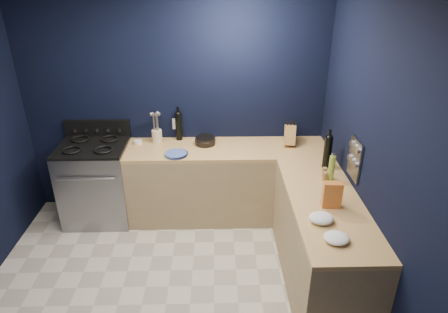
{
  "coord_description": "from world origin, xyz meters",
  "views": [
    {
      "loc": [
        0.46,
        -2.61,
        2.76
      ],
      "look_at": [
        0.55,
        1.0,
        1.0
      ],
      "focal_mm": 31.35,
      "sensor_mm": 36.0,
      "label": 1
    }
  ],
  "objects_px": {
    "plate_stack": "(176,154)",
    "knife_block": "(290,135)",
    "crouton_bag": "(332,195)",
    "gas_range": "(98,183)",
    "utensil_crock": "(157,136)"
  },
  "relations": [
    {
      "from": "plate_stack",
      "to": "knife_block",
      "type": "distance_m",
      "value": 1.33
    },
    {
      "from": "plate_stack",
      "to": "crouton_bag",
      "type": "height_order",
      "value": "crouton_bag"
    },
    {
      "from": "gas_range",
      "to": "utensil_crock",
      "type": "relative_size",
      "value": 6.22
    },
    {
      "from": "gas_range",
      "to": "knife_block",
      "type": "bearing_deg",
      "value": 2.74
    },
    {
      "from": "gas_range",
      "to": "knife_block",
      "type": "relative_size",
      "value": 4.04
    },
    {
      "from": "gas_range",
      "to": "crouton_bag",
      "type": "height_order",
      "value": "crouton_bag"
    },
    {
      "from": "gas_range",
      "to": "crouton_bag",
      "type": "relative_size",
      "value": 3.93
    },
    {
      "from": "crouton_bag",
      "to": "knife_block",
      "type": "bearing_deg",
      "value": 99.64
    },
    {
      "from": "knife_block",
      "to": "crouton_bag",
      "type": "height_order",
      "value": "knife_block"
    },
    {
      "from": "plate_stack",
      "to": "utensil_crock",
      "type": "height_order",
      "value": "utensil_crock"
    },
    {
      "from": "utensil_crock",
      "to": "plate_stack",
      "type": "bearing_deg",
      "value": -56.13
    },
    {
      "from": "plate_stack",
      "to": "knife_block",
      "type": "bearing_deg",
      "value": 12.33
    },
    {
      "from": "plate_stack",
      "to": "knife_block",
      "type": "relative_size",
      "value": 1.05
    },
    {
      "from": "plate_stack",
      "to": "utensil_crock",
      "type": "bearing_deg",
      "value": 123.87
    },
    {
      "from": "gas_range",
      "to": "crouton_bag",
      "type": "distance_m",
      "value": 2.73
    }
  ]
}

